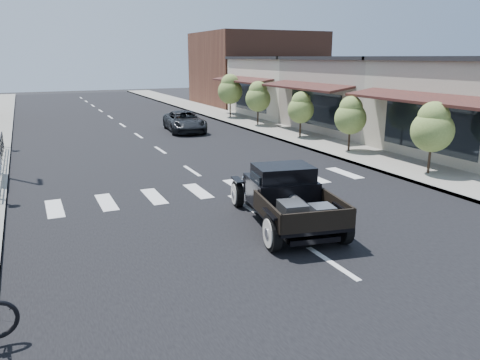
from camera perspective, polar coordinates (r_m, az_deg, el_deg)
name	(u,v)px	position (r m, az deg, el deg)	size (l,w,h in m)	color
ground	(271,223)	(13.60, 3.77, -5.31)	(120.00, 120.00, 0.00)	black
road	(146,141)	(27.32, -11.35, 4.68)	(14.00, 80.00, 0.02)	black
road_markings	(171,158)	(22.56, -8.35, 2.69)	(12.00, 60.00, 0.06)	silver
sidewalk_right	(277,130)	(30.36, 4.50, 6.04)	(3.00, 80.00, 0.15)	gray
storefront_mid	(380,95)	(32.22, 16.69, 9.87)	(10.00, 9.00, 4.50)	#A79B8C
storefront_far	(305,87)	(39.43, 7.97, 11.12)	(10.00, 9.00, 4.50)	beige
far_building_right	(256,69)	(48.33, 2.02, 13.38)	(11.00, 10.00, 7.00)	brown
banner	(0,173)	(19.70, -27.20, 0.77)	(0.04, 2.20, 0.60)	silver
small_tree_a	(431,139)	(19.92, 22.30, 4.61)	(1.65, 1.65, 2.75)	olive
small_tree_b	(350,125)	(23.68, 13.26, 6.58)	(1.55, 1.55, 2.59)	olive
small_tree_c	(301,115)	(27.40, 7.40, 7.83)	(1.51, 1.51, 2.51)	olive
small_tree_d	(258,104)	(32.12, 2.20, 9.24)	(1.70, 1.70, 2.84)	olive
small_tree_e	(230,97)	(36.39, -1.21, 10.14)	(1.89, 1.89, 3.15)	olive
hotrod_pickup	(285,195)	(13.31, 5.54, -1.89)	(2.32, 4.97, 1.72)	black
second_car	(185,122)	(30.36, -6.78, 7.08)	(2.16, 4.69, 1.30)	black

